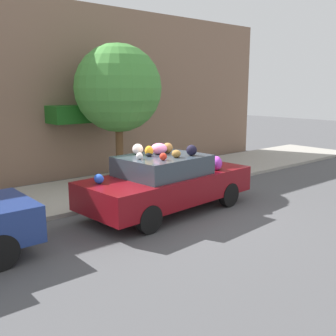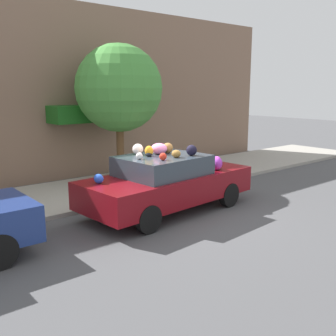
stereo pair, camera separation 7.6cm
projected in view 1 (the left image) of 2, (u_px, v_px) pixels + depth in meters
ground_plane at (167, 210)px, 9.78m from camera, size 60.00×60.00×0.00m
sidewalk_curb at (109, 188)px, 11.79m from camera, size 24.00×3.20×0.11m
building_facade at (71, 93)px, 12.92m from camera, size 18.00×1.20×5.71m
street_tree at (118, 88)px, 12.09m from camera, size 2.70×2.70×4.23m
fire_hydrant at (197, 169)px, 12.48m from camera, size 0.20×0.20×0.70m
art_car at (167, 181)px, 9.58m from camera, size 4.55×2.15×1.67m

